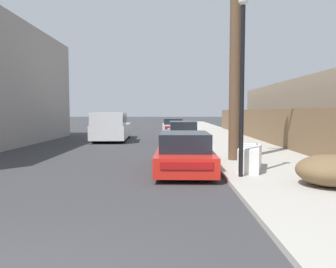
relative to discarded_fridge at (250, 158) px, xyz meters
name	(u,v)px	position (x,y,z in m)	size (l,w,h in m)	color
sidewalk_curb	(216,135)	(1.16, 16.03, -0.43)	(4.20, 63.00, 0.12)	#ADA89E
discarded_fridge	(250,158)	(0.00, 0.00, 0.00)	(1.11, 1.86, 0.76)	white
parked_sports_car_red	(184,153)	(-2.01, 0.57, 0.08)	(1.82, 4.73, 1.25)	red
car_parked_mid	(182,133)	(-1.75, 9.29, 0.14)	(1.81, 4.56, 1.32)	gray
car_parked_far	(173,126)	(-2.24, 18.59, 0.12)	(1.88, 4.11, 1.29)	silver
pickup_truck	(111,127)	(-6.29, 11.08, 0.43)	(2.37, 5.96, 1.84)	silver
utility_pole	(235,45)	(-0.11, 2.08, 3.82)	(1.80, 0.39, 8.24)	brown
street_lamp	(242,74)	(-0.52, -1.07, 2.44)	(0.26, 0.26, 4.85)	black
brush_pile	(331,170)	(1.41, -2.19, 0.01)	(1.65, 1.54, 0.75)	brown
wooden_fence	(268,126)	(3.11, 8.72, 0.59)	(0.08, 32.98, 1.92)	brown
building_right_house	(331,111)	(8.00, 11.38, 1.46)	(6.00, 21.03, 3.89)	gray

